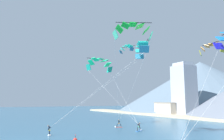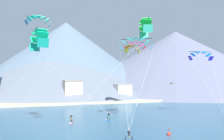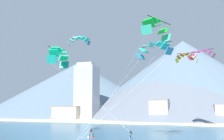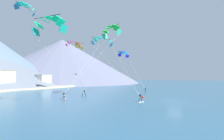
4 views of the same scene
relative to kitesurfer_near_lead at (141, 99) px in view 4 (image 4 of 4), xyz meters
name	(u,v)px [view 4 (image 4 of 4)]	position (x,y,z in m)	size (l,w,h in m)	color
ground_plane	(175,102)	(3.84, -5.33, -0.50)	(400.00, 400.00, 0.00)	#2D5B7A
kitesurfer_near_lead	(141,99)	(0.00, 0.00, 0.00)	(1.78, 0.89, 1.71)	white
kitesurfer_near_trail	(83,94)	(2.43, 15.92, -0.06)	(0.93, 1.78, 1.62)	#337FDB
kitesurfer_mid_center	(64,97)	(-4.53, 15.37, -0.03)	(1.05, 1.76, 1.68)	#E54C33
kitesurfer_far_left	(146,90)	(21.34, 6.49, -0.02)	(1.78, 0.74, 1.67)	#337FDB
parafoil_kite_near_lead	(103,41)	(6.96, 13.23, 13.81)	(10.26, 15.23, 13.89)	teal
parafoil_kite_near_trail	(50,24)	(-10.02, 13.65, 13.84)	(13.81, 6.80, 14.32)	#139C82
parafoil_kite_mid_center	(111,30)	(7.64, 11.13, 16.49)	(13.91, 7.67, 16.86)	#38C394
parafoil_kite_far_left	(124,54)	(22.37, 14.57, 12.19)	(5.39, 9.09, 12.22)	#1D1BB9
parafoil_kite_distant_high_outer	(79,45)	(11.54, 25.33, 14.44)	(4.35, 2.11, 2.02)	olive
parafoil_kite_distant_low_drift	(73,44)	(14.45, 30.30, 15.91)	(5.82, 3.74, 2.04)	maroon
parafoil_kite_distant_mid_solo	(25,7)	(-9.84, 21.19, 18.52)	(4.95, 2.44, 1.95)	#29678D
race_marker_buoy	(143,97)	(6.62, 2.02, -0.34)	(0.56, 0.56, 1.02)	red
shoreline_strip	(11,89)	(3.84, 49.11, -0.15)	(180.00, 10.00, 0.70)	#BCAD8E
shore_building_harbour_front	(76,80)	(42.07, 53.29, 2.62)	(8.02, 7.26, 6.22)	#A89E8E
shore_building_quay_east	(43,81)	(20.54, 53.51, 2.35)	(5.36, 4.87, 5.67)	silver
shore_building_quay_west	(3,80)	(2.43, 51.79, 3.09)	(5.68, 6.06, 7.15)	beige
mountain_peak_central_summit	(62,61)	(67.06, 90.37, 16.45)	(119.72, 119.72, 33.88)	slate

